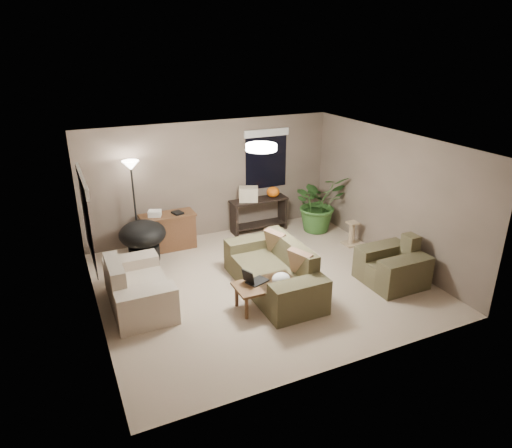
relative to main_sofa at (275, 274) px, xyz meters
name	(u,v)px	position (x,y,z in m)	size (l,w,h in m)	color
room_shell	(261,217)	(-0.12, 0.31, 0.96)	(5.50, 5.50, 5.50)	tan
main_sofa	(275,274)	(0.00, 0.00, 0.00)	(0.95, 2.20, 0.85)	#48422B
throw_pillows	(289,252)	(0.26, 0.00, 0.36)	(0.37, 1.40, 0.47)	#8C7251
loveseat	(137,290)	(-2.26, 0.44, 0.00)	(0.90, 1.60, 0.85)	beige
armchair	(392,267)	(2.00, -0.66, 0.00)	(0.95, 1.00, 0.85)	#4E472F
coffee_table	(266,287)	(-0.39, -0.43, 0.06)	(1.00, 0.55, 0.42)	brown
laptop	(253,279)	(-0.56, -0.33, 0.19)	(0.43, 0.33, 0.24)	black
plastic_bag	(281,279)	(-0.19, -0.58, 0.23)	(0.30, 0.27, 0.21)	white
desk	(169,231)	(-1.23, 2.41, 0.08)	(1.10, 0.50, 0.75)	brown
desk_papers	(160,213)	(-1.38, 2.40, 0.51)	(0.72, 0.32, 0.12)	silver
console_table	(259,212)	(0.86, 2.51, 0.14)	(1.30, 0.40, 0.75)	black
pumpkin	(273,192)	(1.21, 2.51, 0.57)	(0.29, 0.29, 0.24)	orange
cardboard_box	(249,194)	(0.61, 2.51, 0.61)	(0.40, 0.30, 0.30)	beige
papasan_chair	(143,238)	(-1.81, 2.09, 0.17)	(1.11, 1.11, 0.80)	black
floor_lamp	(132,177)	(-1.84, 2.47, 1.30)	(0.32, 0.32, 1.91)	black
ceiling_fixture	(261,147)	(-0.12, 0.31, 2.15)	(0.50, 0.50, 0.10)	white
houseplant	(318,209)	(2.09, 1.98, 0.21)	(1.17, 1.30, 1.01)	#2D5923
cat_scratching_post	(352,235)	(2.32, 1.00, -0.08)	(0.32, 0.32, 0.50)	tan
window_left	(85,204)	(-2.85, 0.61, 1.49)	(0.05, 1.56, 1.33)	black
window_back	(266,149)	(1.18, 2.79, 1.49)	(1.06, 0.05, 1.33)	black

